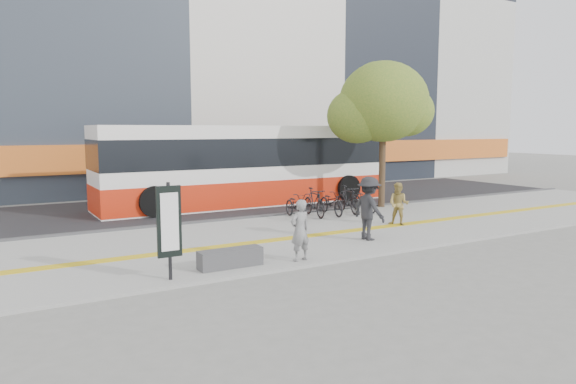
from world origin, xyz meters
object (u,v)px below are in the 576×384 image
signboard (169,223)px  street_tree (381,104)px  bus (247,168)px  seated_woman (300,230)px  bench (230,258)px  pedestrian_tan (399,204)px  pedestrian_dark (369,208)px

signboard → street_tree: street_tree is taller
bus → seated_woman: size_ratio=8.36×
signboard → bench: bearing=10.8°
bus → pedestrian_tan: 7.90m
street_tree → pedestrian_dark: street_tree is taller
bench → pedestrian_tan: (7.41, 2.18, 0.53)m
pedestrian_tan → bench: bearing=-105.5°
seated_woman → pedestrian_dark: pedestrian_dark is taller
signboard → pedestrian_tan: 9.36m
signboard → pedestrian_dark: 6.66m
seated_woman → pedestrian_tan: seated_woman is taller
street_tree → pedestrian_tan: bearing=-121.7°
bus → bench: bearing=-118.0°
bench → pedestrian_dark: pedestrian_dark is taller
signboard → street_tree: size_ratio=0.35×
bench → pedestrian_tan: pedestrian_tan is taller
bench → signboard: signboard is taller
bus → signboard: bearing=-124.0°
signboard → seated_woman: size_ratio=1.39×
signboard → pedestrian_dark: (6.56, 1.12, -0.32)m
pedestrian_tan → pedestrian_dark: bearing=-92.7°
street_tree → seated_woman: street_tree is taller
bench → bus: bearing=62.0°
bench → street_tree: size_ratio=0.25×
pedestrian_tan → bus: bearing=164.8°
street_tree → bus: size_ratio=0.48×
bench → street_tree: 12.23m
bench → signboard: size_ratio=0.73×
street_tree → pedestrian_tan: (-2.37, -3.84, -3.68)m
signboard → pedestrian_tan: (9.01, 2.48, -0.54)m
bench → seated_woman: bearing=-10.1°
pedestrian_tan → signboard: bearing=-106.5°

